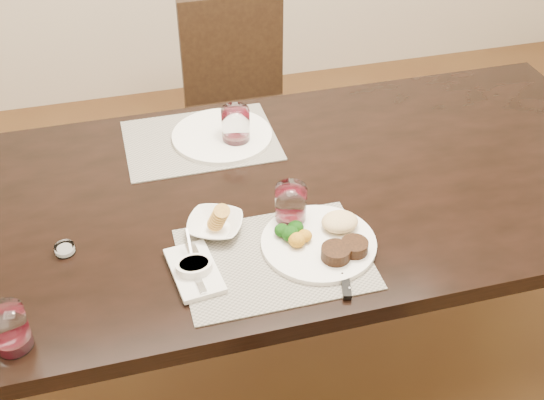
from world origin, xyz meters
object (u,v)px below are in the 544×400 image
object	(u,v)px
dinner_plate	(324,240)
steak_knife	(342,275)
wine_glass_near	(291,207)
far_plate	(222,136)
chair_far	(239,99)
cracker_bowl	(215,225)

from	to	relation	value
dinner_plate	steak_knife	distance (m)	0.12
wine_glass_near	far_plate	world-z (taller)	wine_glass_near
chair_far	cracker_bowl	xyz separation A→B (m)	(-0.30, -1.07, 0.27)
chair_far	steak_knife	world-z (taller)	chair_far
wine_glass_near	far_plate	distance (m)	0.46
steak_knife	far_plate	xyz separation A→B (m)	(-0.15, 0.67, 0.00)
steak_knife	wine_glass_near	bearing A→B (deg)	119.63
wine_glass_near	chair_far	bearing A→B (deg)	84.61
dinner_plate	wine_glass_near	xyz separation A→B (m)	(-0.06, 0.11, 0.03)
cracker_bowl	far_plate	size ratio (longest dim) A/B	0.60
dinner_plate	cracker_bowl	distance (m)	0.28
chair_far	cracker_bowl	distance (m)	1.15
chair_far	steak_knife	size ratio (longest dim) A/B	3.87
steak_knife	cracker_bowl	xyz separation A→B (m)	(-0.26, 0.24, 0.01)
chair_far	far_plate	size ratio (longest dim) A/B	2.91
far_plate	dinner_plate	bearing A→B (deg)	-75.00
steak_knife	far_plate	bearing A→B (deg)	117.27
chair_far	dinner_plate	distance (m)	1.23
dinner_plate	cracker_bowl	xyz separation A→B (m)	(-0.25, 0.13, 0.00)
cracker_bowl	far_plate	distance (m)	0.44
chair_far	wine_glass_near	distance (m)	1.13
far_plate	wine_glass_near	bearing A→B (deg)	-78.43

